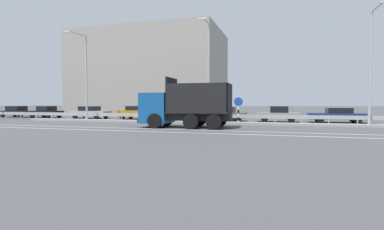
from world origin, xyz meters
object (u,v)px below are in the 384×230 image
median_road_sign (238,110)px  parked_car_0 (17,112)px  street_lamp_1 (85,72)px  street_lamp_3 (372,61)px  parked_car_1 (46,112)px  parked_car_4 (179,114)px  parked_car_6 (278,114)px  dump_truck (176,109)px  street_lamp_2 (208,67)px  parked_car_2 (90,112)px  parked_car_7 (337,115)px  parked_car_3 (138,112)px  parked_car_5 (224,114)px

median_road_sign → parked_car_0: (-28.38, 4.72, -0.53)m
street_lamp_1 → street_lamp_3: 24.36m
parked_car_0 → parked_car_1: parked_car_1 is taller
parked_car_4 → parked_car_6: 9.87m
parked_car_6 → dump_truck: bearing=138.8°
dump_truck → street_lamp_2: (1.43, 4.23, 3.48)m
street_lamp_3 → parked_car_2: street_lamp_3 is taller
parked_car_0 → parked_car_4: (21.65, -0.44, -0.03)m
median_road_sign → street_lamp_2: size_ratio=0.26×
median_road_sign → parked_car_2: 18.15m
parked_car_1 → parked_car_6: (26.72, -0.15, 0.03)m
street_lamp_3 → parked_car_4: 17.51m
parked_car_0 → parked_car_1: bearing=85.9°
parked_car_0 → parked_car_4: bearing=89.3°
parked_car_1 → parked_car_7: bearing=-85.4°
street_lamp_2 → parked_car_6: (5.68, 4.34, -4.05)m
street_lamp_2 → parked_car_2: bearing=162.6°
parked_car_0 → parked_car_3: (16.77, -0.14, 0.04)m
street_lamp_1 → parked_car_5: (12.71, 4.72, -4.01)m
street_lamp_2 → parked_car_7: bearing=23.6°
median_road_sign → street_lamp_3: (9.64, -0.38, 3.57)m
median_road_sign → parked_car_1: size_ratio=0.56×
street_lamp_3 → parked_car_0: size_ratio=1.90×
street_lamp_1 → street_lamp_2: bearing=0.5°
street_lamp_2 → street_lamp_3: bearing=-1.1°
parked_car_1 → parked_car_7: parked_car_1 is taller
parked_car_1 → parked_car_5: 21.58m
dump_truck → street_lamp_2: 5.66m
parked_car_4 → parked_car_3: bearing=-96.8°
parked_car_2 → parked_car_3: size_ratio=0.99×
parked_car_4 → parked_car_7: 15.00m
dump_truck → parked_car_5: dump_truck is taller
median_road_sign → parked_car_2: size_ratio=0.51×
street_lamp_1 → parked_car_6: (17.85, 4.44, -3.97)m
median_road_sign → parked_car_4: bearing=147.5°
street_lamp_3 → parked_car_5: size_ratio=1.95×
street_lamp_2 → street_lamp_3: (12.19, -0.23, 0.01)m
street_lamp_3 → parked_car_1: 33.81m
street_lamp_2 → parked_car_0: 26.60m
parked_car_5 → parked_car_7: size_ratio=0.89×
parked_car_1 → median_road_sign: bearing=-96.2°
parked_car_2 → parked_car_7: 25.83m
street_lamp_1 → parked_car_4: size_ratio=2.11×
street_lamp_2 → parked_car_4: bearing=133.3°
street_lamp_2 → parked_car_4: (-4.18, 4.44, -4.11)m
street_lamp_3 → parked_car_0: (-38.01, 5.11, -4.10)m
street_lamp_1 → parked_car_7: 23.83m
dump_truck → parked_car_0: size_ratio=1.47×
parked_car_0 → parked_car_6: bearing=89.5°
street_lamp_1 → parked_car_0: 15.08m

